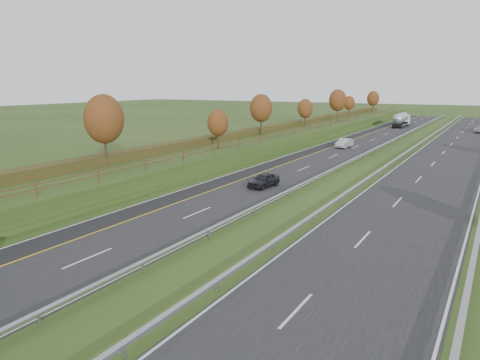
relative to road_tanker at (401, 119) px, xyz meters
The scene contains 15 objects.
ground 60.28m from the road_tanker, 82.87° to the right, with size 400.00×400.00×0.00m, color #2A4217.
near_carriageway 54.82m from the road_tanker, 90.55° to the right, with size 10.50×200.00×0.04m, color black.
far_carriageway 57.10m from the road_tanker, 73.74° to the right, with size 10.50×200.00×0.04m, color black.
hard_shoulder 54.98m from the road_tanker, 94.46° to the right, with size 3.00×200.00×0.04m, color black.
lane_markings 55.25m from the road_tanker, 83.89° to the right, with size 26.75×200.00×0.01m.
embankment_left 56.44m from the road_tanker, 103.86° to the right, with size 12.00×200.00×2.00m, color #2A4217.
hedge_left 56.95m from the road_tanker, 105.82° to the right, with size 2.20×180.00×1.10m, color #333515.
fence_left 55.94m from the road_tanker, 99.28° to the right, with size 0.12×189.06×1.20m.
median_barrier_near 55.04m from the road_tanker, 84.60° to the right, with size 0.32×200.00×0.71m.
median_barrier_far 55.75m from the road_tanker, 79.37° to the right, with size 0.32×200.00×0.71m.
trees_left 59.80m from the road_tanker, 102.76° to the right, with size 6.64×164.30×7.66m.
road_tanker is the anchor object (origin of this frame).
car_dark_near 80.04m from the road_tanker, 89.19° to the right, with size 1.75×4.35×1.48m, color black.
car_silver_mid 45.46m from the road_tanker, 90.97° to the right, with size 1.63×4.67×1.54m, color #ADACB1.
car_small_far 9.70m from the road_tanker, 97.00° to the left, with size 2.22×5.47×1.59m, color #121739.
Camera 1 is at (23.03, -8.38, 10.72)m, focal length 35.00 mm.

